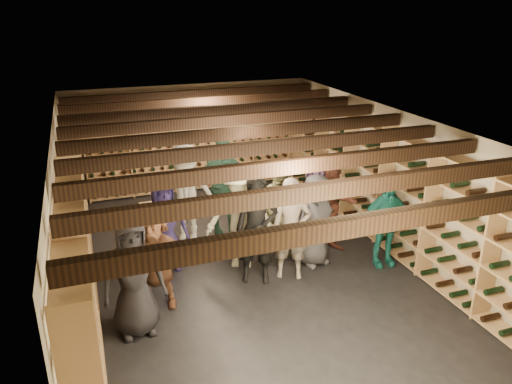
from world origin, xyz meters
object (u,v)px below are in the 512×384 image
Objects in this scene: person_1 at (257,229)px; person_12 at (315,220)px; person_11 at (316,197)px; person_0 at (133,277)px; person_2 at (282,212)px; crate_stack_left at (154,216)px; crate_stack_right at (266,218)px; crate_loose at (298,200)px; person_8 at (333,206)px; person_10 at (222,187)px; person_4 at (385,223)px; person_6 at (164,225)px; person_3 at (241,216)px; person_5 at (155,258)px; person_7 at (291,229)px; person_9 at (186,193)px.

person_1 is 1.13× the size of person_12.
person_11 is at bearing 47.31° from person_12.
person_2 is at bearing 22.27° from person_0.
crate_stack_left is 0.87× the size of crate_stack_right.
person_1 reaches higher than crate_loose.
person_10 reaches higher than person_8.
crate_stack_left is 0.27× the size of person_10.
crate_loose is 3.00m from person_4.
person_10 is at bearing 49.85° from person_0.
person_12 reaches higher than person_6.
person_11 is at bearing 95.31° from person_8.
crate_stack_left reaches higher than crate_loose.
crate_stack_right is at bearing 19.78° from person_6.
person_10 is at bearing 108.09° from person_3.
person_1 is at bearing -63.62° from crate_stack_left.
crate_stack_right is 1.14m from person_11.
person_5 is (-1.57, -0.16, -0.13)m from person_1.
person_9 is at bearing 147.58° from person_7.
person_9 is at bearing 156.31° from person_8.
person_12 is at bearing -44.31° from crate_stack_left.
person_3 reaches higher than crate_stack_left.
person_1 is 0.81m from person_2.
person_5 is (0.36, 0.55, -0.07)m from person_0.
person_2 is 1.16× the size of person_11.
person_8 is (-0.58, 0.70, 0.10)m from person_4.
person_9 is at bearing 151.30° from person_4.
person_1 is (1.93, 0.71, 0.05)m from person_0.
person_2 is 2.30m from person_5.
person_8 is (3.49, 1.19, 0.02)m from person_0.
person_3 is 1.78m from person_11.
person_6 is (-0.05, -1.60, 0.52)m from crate_stack_left.
person_4 reaches higher than person_11.
person_1 reaches higher than person_4.
person_5 reaches higher than crate_stack_left.
person_4 reaches higher than crate_stack_right.
person_1 is at bearing -61.00° from person_3.
crate_loose is 2.66m from person_2.
crate_stack_right is 0.39× the size of person_11.
crate_loose is 0.33× the size of person_4.
person_7 is (0.62, -0.60, -0.06)m from person_3.
person_11 is at bearing 30.03° from person_2.
person_9 is (-1.54, 0.00, 0.72)m from crate_stack_right.
person_5 is 3.20m from person_8.
person_4 is (3.36, -2.67, 0.50)m from crate_stack_left.
person_2 is at bearing 105.72° from person_7.
person_6 is at bearing 169.64° from person_4.
crate_stack_left is at bearing 83.32° from person_6.
person_7 is (2.47, 0.65, -0.01)m from person_0.
person_2 reaches higher than person_6.
person_9 is (-0.62, 1.28, 0.01)m from person_3.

